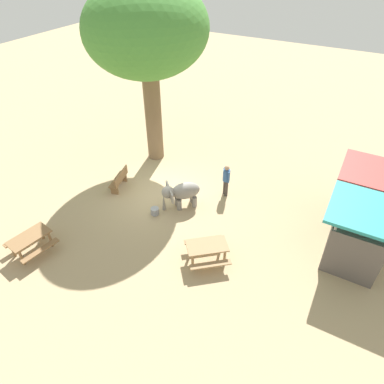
{
  "coord_description": "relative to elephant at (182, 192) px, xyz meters",
  "views": [
    {
      "loc": [
        10.32,
        7.31,
        9.87
      ],
      "look_at": [
        0.08,
        1.72,
        0.8
      ],
      "focal_mm": 31.56,
      "sensor_mm": 36.0,
      "label": 1
    }
  ],
  "objects": [
    {
      "name": "ground_plane",
      "position": [
        -0.29,
        -1.32,
        -0.77
      ],
      "size": [
        60.0,
        60.0,
        0.0
      ],
      "primitive_type": "plane",
      "color": "tan"
    },
    {
      "name": "elephant",
      "position": [
        0.0,
        0.0,
        0.0
      ],
      "size": [
        1.63,
        1.63,
        1.21
      ],
      "rotation": [
        0.0,
        0.0,
        5.5
      ],
      "color": "gray",
      "rests_on": "ground_plane"
    },
    {
      "name": "person_handler",
      "position": [
        -1.69,
        1.37,
        0.17
      ],
      "size": [
        0.35,
        0.42,
        1.62
      ],
      "rotation": [
        0.0,
        0.0,
        -0.67
      ],
      "color": "#3F3833",
      "rests_on": "ground_plane"
    },
    {
      "name": "shade_tree_main",
      "position": [
        -3.01,
        -3.37,
        5.6
      ],
      "size": [
        5.89,
        5.4,
        8.56
      ],
      "color": "brown",
      "rests_on": "ground_plane"
    },
    {
      "name": "wooden_bench",
      "position": [
        0.22,
        -3.31,
        -0.3
      ],
      "size": [
        1.46,
        0.75,
        0.88
      ],
      "rotation": [
        0.0,
        0.0,
        3.41
      ],
      "color": "olive",
      "rests_on": "ground_plane"
    },
    {
      "name": "picnic_table_near",
      "position": [
        5.1,
        -3.69,
        -0.19
      ],
      "size": [
        1.73,
        1.71,
        0.78
      ],
      "rotation": [
        0.0,
        0.0,
        6.11
      ],
      "color": "olive",
      "rests_on": "ground_plane"
    },
    {
      "name": "picnic_table_far",
      "position": [
        2.29,
        2.4,
        -0.19
      ],
      "size": [
        2.1,
        2.1,
        0.78
      ],
      "rotation": [
        0.0,
        0.0,
        2.26
      ],
      "color": "#9E7A51",
      "rests_on": "ground_plane"
    },
    {
      "name": "market_stall_red",
      "position": [
        -2.85,
        7.11,
        0.36
      ],
      "size": [
        2.5,
        2.5,
        2.52
      ],
      "color": "#59514C",
      "rests_on": "ground_plane"
    },
    {
      "name": "market_stall_teal",
      "position": [
        -0.25,
        7.11,
        0.36
      ],
      "size": [
        2.5,
        2.5,
        2.52
      ],
      "color": "#59514C",
      "rests_on": "ground_plane"
    },
    {
      "name": "feed_bucket",
      "position": [
        1.04,
        -0.76,
        -0.61
      ],
      "size": [
        0.36,
        0.36,
        0.32
      ],
      "primitive_type": "cylinder",
      "color": "gray",
      "rests_on": "ground_plane"
    }
  ]
}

